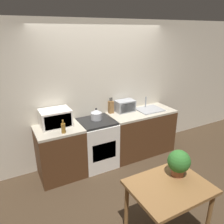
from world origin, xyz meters
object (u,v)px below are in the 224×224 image
at_px(kettle, 96,114).
at_px(bottle, 63,128).
at_px(microwave, 56,118).
at_px(dining_table, 169,193).
at_px(stove_range, 97,143).
at_px(toaster_oven, 125,106).

relative_size(kettle, bottle, 0.98).
height_order(microwave, dining_table, microwave).
height_order(kettle, bottle, bottle).
height_order(kettle, dining_table, kettle).
relative_size(stove_range, bottle, 4.13).
bearing_deg(dining_table, kettle, 91.38).
xyz_separation_m(bottle, dining_table, (0.73, -1.62, -0.32)).
distance_m(bottle, toaster_oven, 1.40).
height_order(stove_range, dining_table, stove_range).
xyz_separation_m(kettle, toaster_oven, (0.66, 0.10, 0.02)).
bearing_deg(toaster_oven, kettle, -171.02).
relative_size(stove_range, dining_table, 1.02).
bearing_deg(dining_table, toaster_oven, 72.79).
xyz_separation_m(bottle, toaster_oven, (1.34, 0.38, 0.03)).
bearing_deg(kettle, stove_range, -111.88).
height_order(bottle, dining_table, bottle).
relative_size(microwave, toaster_oven, 1.33).
distance_m(stove_range, toaster_oven, 0.91).
bearing_deg(stove_range, dining_table, -87.80).
xyz_separation_m(toaster_oven, dining_table, (-0.62, -1.99, -0.35)).
bearing_deg(stove_range, kettle, 68.12).
relative_size(stove_range, microwave, 1.83).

